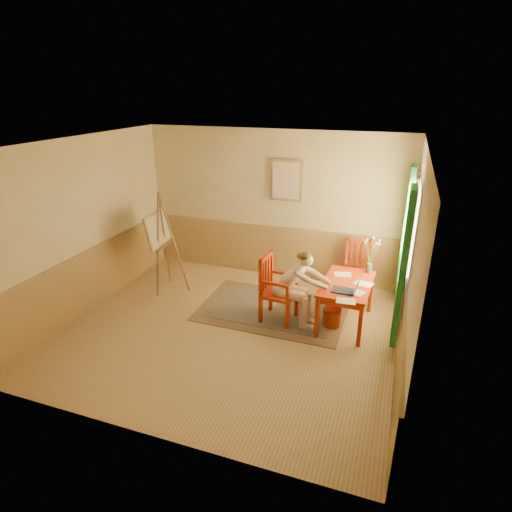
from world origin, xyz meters
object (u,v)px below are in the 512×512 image
at_px(table, 347,288).
at_px(chair_left, 276,289).
at_px(figure, 295,284).
at_px(laptop, 348,289).
at_px(easel, 160,233).
at_px(chair_back, 357,268).

distance_m(table, chair_left, 1.09).
bearing_deg(figure, laptop, -4.66).
xyz_separation_m(table, easel, (-3.33, 0.17, 0.45)).
bearing_deg(table, laptop, -81.52).
height_order(chair_back, figure, figure).
distance_m(chair_left, chair_back, 1.73).
relative_size(figure, laptop, 3.11).
height_order(table, chair_left, chair_left).
bearing_deg(laptop, figure, 175.34).
xyz_separation_m(laptop, easel, (-3.38, 0.48, 0.31)).
bearing_deg(easel, chair_back, 15.73).
xyz_separation_m(table, chair_back, (0.03, 1.12, -0.13)).
relative_size(chair_back, figure, 0.81).
distance_m(chair_left, easel, 2.36).
relative_size(table, figure, 0.99).
bearing_deg(chair_left, chair_back, 50.69).
relative_size(chair_left, laptop, 2.75).
bearing_deg(laptop, chair_left, 175.35).
bearing_deg(table, chair_back, 88.52).
xyz_separation_m(table, chair_left, (-1.07, -0.22, -0.08)).
height_order(table, easel, easel).
distance_m(chair_back, figure, 1.58).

